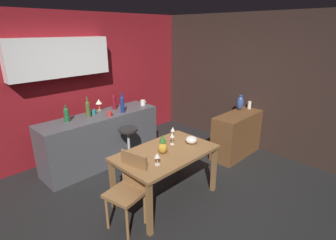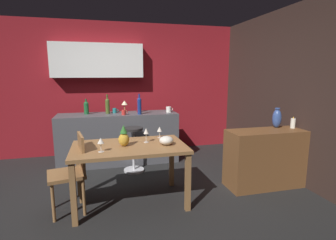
{
  "view_description": "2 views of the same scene",
  "coord_description": "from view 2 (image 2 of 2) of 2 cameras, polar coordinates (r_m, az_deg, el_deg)",
  "views": [
    {
      "loc": [
        -2.2,
        -2.46,
        2.3
      ],
      "look_at": [
        0.61,
        0.3,
        0.92
      ],
      "focal_mm": 27.91,
      "sensor_mm": 36.0,
      "label": 1
    },
    {
      "loc": [
        -0.25,
        -3.27,
        1.59
      ],
      "look_at": [
        0.68,
        0.36,
        0.93
      ],
      "focal_mm": 27.61,
      "sensor_mm": 36.0,
      "label": 2
    }
  ],
  "objects": [
    {
      "name": "ground_plane",
      "position": [
        3.64,
        -9.33,
        -16.02
      ],
      "size": [
        9.0,
        9.0,
        0.0
      ],
      "primitive_type": "plane",
      "color": "black"
    },
    {
      "name": "wall_kitchen_back",
      "position": [
        5.35,
        -12.45,
        7.91
      ],
      "size": [
        5.2,
        0.33,
        2.6
      ],
      "color": "maroon",
      "rests_on": "ground_plane"
    },
    {
      "name": "wall_side_right",
      "position": [
        4.54,
        23.85,
        5.52
      ],
      "size": [
        0.1,
        4.4,
        2.6
      ],
      "primitive_type": "cube",
      "color": "#33231E",
      "rests_on": "ground_plane"
    },
    {
      "name": "dining_table",
      "position": [
        3.21,
        -8.5,
        -7.09
      ],
      "size": [
        1.36,
        0.83,
        0.74
      ],
      "color": "olive",
      "rests_on": "ground_plane"
    },
    {
      "name": "kitchen_counter",
      "position": [
        4.78,
        -10.8,
        -3.94
      ],
      "size": [
        2.1,
        0.6,
        0.9
      ],
      "primitive_type": "cube",
      "color": "#4C4C51",
      "rests_on": "ground_plane"
    },
    {
      "name": "sideboard_cabinet",
      "position": [
        3.97,
        20.62,
        -7.93
      ],
      "size": [
        1.1,
        0.44,
        0.82
      ],
      "primitive_type": "cube",
      "color": "brown",
      "rests_on": "ground_plane"
    },
    {
      "name": "chair_near_window",
      "position": [
        3.23,
        -20.38,
        -10.28
      ],
      "size": [
        0.47,
        0.47,
        0.91
      ],
      "color": "olive",
      "rests_on": "ground_plane"
    },
    {
      "name": "bar_stool",
      "position": [
        4.31,
        -7.62,
        -6.17
      ],
      "size": [
        0.34,
        0.34,
        0.74
      ],
      "color": "#262323",
      "rests_on": "ground_plane"
    },
    {
      "name": "wine_glass_left",
      "position": [
        3.51,
        -1.88,
        -2.11
      ],
      "size": [
        0.07,
        0.07,
        0.15
      ],
      "color": "silver",
      "rests_on": "dining_table"
    },
    {
      "name": "wine_glass_right",
      "position": [
        3.27,
        -4.86,
        -2.58
      ],
      "size": [
        0.07,
        0.07,
        0.18
      ],
      "color": "silver",
      "rests_on": "dining_table"
    },
    {
      "name": "wine_glass_center",
      "position": [
        2.96,
        -14.63,
        -4.56
      ],
      "size": [
        0.08,
        0.08,
        0.16
      ],
      "color": "silver",
      "rests_on": "dining_table"
    },
    {
      "name": "pineapple_centerpiece",
      "position": [
        3.15,
        -9.73,
        -3.74
      ],
      "size": [
        0.13,
        0.13,
        0.26
      ],
      "color": "gold",
      "rests_on": "dining_table"
    },
    {
      "name": "fruit_bowl",
      "position": [
        3.17,
        -0.37,
        -4.53
      ],
      "size": [
        0.17,
        0.17,
        0.11
      ],
      "primitive_type": "ellipsoid",
      "color": "beige",
      "rests_on": "dining_table"
    },
    {
      "name": "wine_bottle_olive",
      "position": [
        4.72,
        -13.21,
        3.2
      ],
      "size": [
        0.07,
        0.07,
        0.34
      ],
      "color": "#475623",
      "rests_on": "kitchen_counter"
    },
    {
      "name": "wine_bottle_cobalt",
      "position": [
        4.53,
        -6.33,
        3.29
      ],
      "size": [
        0.07,
        0.07,
        0.36
      ],
      "color": "navy",
      "rests_on": "kitchen_counter"
    },
    {
      "name": "wine_bottle_green",
      "position": [
        4.75,
        -17.59,
        2.71
      ],
      "size": [
        0.08,
        0.08,
        0.27
      ],
      "color": "#1E592D",
      "rests_on": "kitchen_counter"
    },
    {
      "name": "wine_bottle_ruby",
      "position": [
        4.82,
        -6.55,
        3.53
      ],
      "size": [
        0.08,
        0.08,
        0.34
      ],
      "color": "maroon",
      "rests_on": "kitchen_counter"
    },
    {
      "name": "cup_red",
      "position": [
        4.52,
        -9.74,
        1.66
      ],
      "size": [
        0.11,
        0.07,
        0.09
      ],
      "color": "red",
      "rests_on": "kitchen_counter"
    },
    {
      "name": "cup_teal",
      "position": [
        4.79,
        -11.7,
        2.06
      ],
      "size": [
        0.11,
        0.07,
        0.09
      ],
      "color": "teal",
      "rests_on": "kitchen_counter"
    },
    {
      "name": "cup_white",
      "position": [
        4.76,
        0.16,
        2.33
      ],
      "size": [
        0.13,
        0.09,
        0.1
      ],
      "color": "white",
      "rests_on": "kitchen_counter"
    },
    {
      "name": "counter_lamp",
      "position": [
        4.91,
        -9.58,
        3.58
      ],
      "size": [
        0.11,
        0.11,
        0.21
      ],
      "color": "#A58447",
      "rests_on": "kitchen_counter"
    },
    {
      "name": "pillar_candle_tall",
      "position": [
        4.16,
        25.86,
        -0.66
      ],
      "size": [
        0.07,
        0.07,
        0.17
      ],
      "color": "white",
      "rests_on": "sideboard_cabinet"
    },
    {
      "name": "vase_ceramic_blue",
      "position": [
        4.09,
        22.9,
        0.35
      ],
      "size": [
        0.13,
        0.13,
        0.29
      ],
      "color": "#334C8C",
      "rests_on": "sideboard_cabinet"
    }
  ]
}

